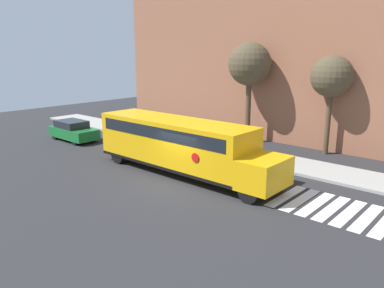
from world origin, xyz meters
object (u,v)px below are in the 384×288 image
tree_near_sidewalk (332,77)px  tree_far_sidewalk (250,65)px  parked_car (73,131)px  school_bus (180,143)px

tree_near_sidewalk → tree_far_sidewalk: size_ratio=0.88×
parked_car → tree_far_sidewalk: tree_far_sidewalk is taller
tree_far_sidewalk → tree_near_sidewalk: bearing=6.2°
school_bus → parked_car: 11.25m
school_bus → parked_car: school_bus is taller
tree_near_sidewalk → tree_far_sidewalk: bearing=-173.8°
school_bus → parked_car: bearing=178.0°
school_bus → tree_near_sidewalk: 10.53m
tree_near_sidewalk → school_bus: bearing=-115.9°
school_bus → tree_near_sidewalk: bearing=64.1°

